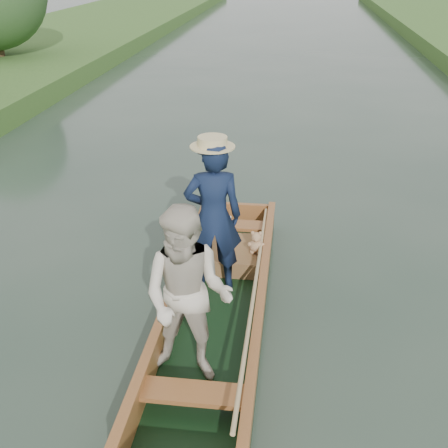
# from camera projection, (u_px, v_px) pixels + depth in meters

# --- Properties ---
(ground) EXTENTS (120.00, 120.00, 0.00)m
(ground) POSITION_uv_depth(u_px,v_px,m) (218.00, 318.00, 6.67)
(ground) COLOR #283D30
(ground) RESTS_ON ground
(trees_far) EXTENTS (22.15, 15.91, 4.69)m
(trees_far) POSITION_uv_depth(u_px,v_px,m) (101.00, 15.00, 13.15)
(trees_far) COLOR #47331E
(trees_far) RESTS_ON ground
(punt) EXTENTS (1.17, 5.00, 2.02)m
(punt) POSITION_uv_depth(u_px,v_px,m) (208.00, 276.00, 6.16)
(punt) COLOR black
(punt) RESTS_ON ground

